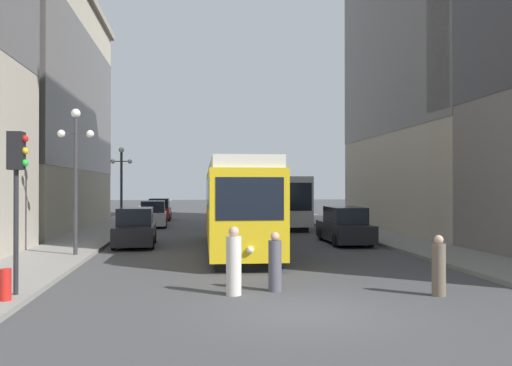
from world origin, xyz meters
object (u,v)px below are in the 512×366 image
object	(u,v)px
pedestrian_crossing_far	(439,267)
lamp_post_left_near	(76,159)
pedestrian_crossing_near	(275,264)
traffic_light_near_left	(17,169)
parked_car_right_far	(345,227)
lamp_post_left_far	(121,174)
streetcar	(237,203)
parked_car_left_far	(153,215)
parked_car_left_mid	(159,210)
fire_hydrant	(5,285)
transit_bus	(273,199)
pedestrian_on_sidewalk	(234,263)
parked_car_left_near	(135,228)

from	to	relation	value
pedestrian_crossing_far	lamp_post_left_near	bearing A→B (deg)	-5.89
pedestrian_crossing_near	traffic_light_near_left	bearing A→B (deg)	-20.98
parked_car_right_far	traffic_light_near_left	xyz separation A→B (m)	(-11.89, -11.66, 2.43)
lamp_post_left_far	streetcar	bearing A→B (deg)	-61.50
parked_car_right_far	parked_car_left_far	bearing A→B (deg)	-48.61
streetcar	parked_car_left_mid	xyz separation A→B (m)	(-4.66, 21.70, -1.26)
fire_hydrant	parked_car_left_far	bearing A→B (deg)	85.99
transit_bus	parked_car_left_mid	world-z (taller)	transit_bus
pedestrian_crossing_near	pedestrian_crossing_far	world-z (taller)	pedestrian_crossing_near
fire_hydrant	traffic_light_near_left	bearing A→B (deg)	87.44
pedestrian_on_sidewalk	lamp_post_left_near	bearing A→B (deg)	-3.14
parked_car_left_near	lamp_post_left_near	bearing A→B (deg)	-117.43
parked_car_right_far	pedestrian_crossing_far	size ratio (longest dim) A/B	3.15
pedestrian_on_sidewalk	traffic_light_near_left	world-z (taller)	traffic_light_near_left
transit_bus	pedestrian_crossing_near	world-z (taller)	transit_bus
fire_hydrant	parked_car_right_far	bearing A→B (deg)	46.02
parked_car_left_far	parked_car_right_far	bearing A→B (deg)	-51.84
parked_car_left_mid	fire_hydrant	distance (m)	31.95
parked_car_left_far	pedestrian_crossing_far	bearing A→B (deg)	-71.88
streetcar	pedestrian_on_sidewalk	xyz separation A→B (m)	(-0.92, -9.52, -1.27)
parked_car_right_far	pedestrian_on_sidewalk	distance (m)	13.35
parked_car_left_far	streetcar	bearing A→B (deg)	-73.93
parked_car_left_mid	parked_car_right_far	size ratio (longest dim) A/B	0.86
parked_car_left_far	pedestrian_crossing_near	xyz separation A→B (m)	(4.88, -23.38, -0.10)
pedestrian_crossing_far	fire_hydrant	world-z (taller)	pedestrian_crossing_far
parked_car_right_far	pedestrian_crossing_far	distance (m)	12.48
traffic_light_near_left	fire_hydrant	distance (m)	2.83
parked_car_left_mid	streetcar	bearing A→B (deg)	-77.43
parked_car_left_far	fire_hydrant	world-z (taller)	parked_car_left_far
parked_car_left_near	fire_hydrant	bearing A→B (deg)	-99.74
parked_car_right_far	fire_hydrant	size ratio (longest dim) A/B	6.63
parked_car_left_near	lamp_post_left_far	xyz separation A→B (m)	(-1.90, 9.84, 2.78)
parked_car_left_far	fire_hydrant	size ratio (longest dim) A/B	5.79
parked_car_right_far	pedestrian_crossing_far	world-z (taller)	parked_car_right_far
streetcar	parked_car_right_far	distance (m)	6.09
pedestrian_crossing_near	lamp_post_left_far	distance (m)	22.47
transit_bus	pedestrian_on_sidewalk	world-z (taller)	transit_bus
pedestrian_on_sidewalk	traffic_light_near_left	xyz separation A→B (m)	(-5.41, 0.01, 2.44)
fire_hydrant	parked_car_left_near	bearing A→B (deg)	82.16
lamp_post_left_near	lamp_post_left_far	world-z (taller)	lamp_post_left_near
pedestrian_crossing_near	pedestrian_crossing_far	distance (m)	4.27
lamp_post_left_near	streetcar	bearing A→B (deg)	14.87
parked_car_left_near	pedestrian_on_sidewalk	world-z (taller)	parked_car_left_near
parked_car_left_near	lamp_post_left_far	world-z (taller)	lamp_post_left_far
parked_car_left_near	parked_car_left_mid	xyz separation A→B (m)	(0.00, 19.46, -0.00)
lamp_post_left_near	parked_car_left_far	bearing A→B (deg)	83.22
parked_car_left_near	parked_car_right_far	distance (m)	10.21
pedestrian_crossing_far	lamp_post_left_far	size ratio (longest dim) A/B	0.30
lamp_post_left_near	lamp_post_left_far	size ratio (longest dim) A/B	1.09
traffic_light_near_left	lamp_post_left_near	xyz separation A→B (m)	(-0.22, 7.77, 0.64)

